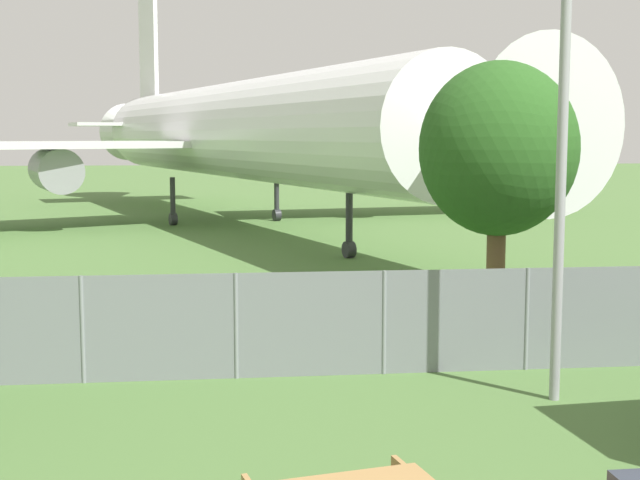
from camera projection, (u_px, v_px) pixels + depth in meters
perimeter_fence at (384, 322)px, 15.36m from camera, size 56.07×0.07×1.81m
airplane at (234, 131)px, 40.35m from camera, size 35.55×43.88×12.88m
tree_behind_benches at (498, 150)px, 18.49m from camera, size 3.30×3.30×5.66m
light_mast at (563, 113)px, 13.44m from camera, size 0.44×0.44×7.21m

